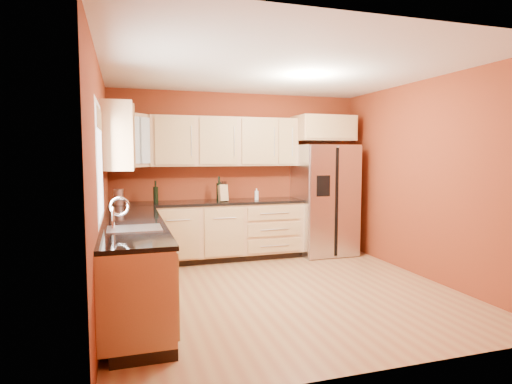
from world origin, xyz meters
TOP-DOWN VIEW (x-y plane):
  - floor at (0.00, 0.00)m, footprint 4.00×4.00m
  - ceiling at (0.00, 0.00)m, footprint 4.00×4.00m
  - wall_back at (0.00, 2.00)m, footprint 4.00×0.04m
  - wall_front at (0.00, -2.00)m, footprint 4.00×0.04m
  - wall_left at (-2.00, 0.00)m, footprint 0.04×4.00m
  - wall_right at (2.00, 0.00)m, footprint 0.04×4.00m
  - base_cabinets_back at (-0.55, 1.70)m, footprint 2.90×0.60m
  - base_cabinets_left at (-1.70, 0.00)m, footprint 0.60×2.80m
  - countertop_back at (-0.55, 1.69)m, footprint 2.90×0.62m
  - countertop_left at (-1.69, 0.00)m, footprint 0.62×2.80m
  - upper_cabinets_back at (-0.25, 1.83)m, footprint 2.30×0.33m
  - upper_cabinets_left at (-1.83, 0.72)m, footprint 0.33×1.35m
  - corner_upper_cabinet at (-1.67, 1.67)m, footprint 0.67×0.67m
  - over_fridge_cabinet at (1.35, 1.70)m, footprint 0.92×0.60m
  - refrigerator at (1.35, 1.62)m, footprint 0.90×0.75m
  - window at (-1.98, -0.50)m, footprint 0.03×0.90m
  - sink_faucet at (-1.69, -0.50)m, footprint 0.50×0.42m
  - canister_left at (-1.85, 1.64)m, footprint 0.16×0.16m
  - canister_right at (-1.85, 1.66)m, footprint 0.14×0.14m
  - wine_bottle_a at (-1.33, 1.72)m, footprint 0.08×0.08m
  - wine_bottle_b at (-0.38, 1.74)m, footprint 0.08×0.08m
  - knife_block at (-0.35, 1.62)m, footprint 0.14×0.13m
  - soap_dispenser at (0.20, 1.67)m, footprint 0.07×0.07m

SIDE VIEW (x-z plane):
  - floor at x=0.00m, z-range 0.00..0.00m
  - base_cabinets_back at x=-0.55m, z-range 0.00..0.88m
  - base_cabinets_left at x=-1.70m, z-range 0.00..0.88m
  - refrigerator at x=1.35m, z-range 0.00..1.78m
  - countertop_back at x=-0.55m, z-range 0.88..0.92m
  - countertop_left at x=-1.69m, z-range 0.88..0.92m
  - soap_dispenser at x=0.20m, z-range 0.92..1.10m
  - canister_right at x=-1.85m, z-range 0.92..1.10m
  - canister_left at x=-1.85m, z-range 0.92..1.14m
  - knife_block at x=-0.35m, z-range 0.92..1.17m
  - sink_faucet at x=-1.69m, z-range 0.92..1.22m
  - wine_bottle_a at x=-1.33m, z-range 0.92..1.24m
  - wine_bottle_b at x=-0.38m, z-range 0.92..1.29m
  - wall_back at x=0.00m, z-range 0.00..2.60m
  - wall_front at x=0.00m, z-range 0.00..2.60m
  - wall_left at x=-2.00m, z-range 0.00..2.60m
  - wall_right at x=2.00m, z-range 0.00..2.60m
  - window at x=-1.98m, z-range 1.05..2.05m
  - upper_cabinets_back at x=-0.25m, z-range 1.45..2.20m
  - upper_cabinets_left at x=-1.83m, z-range 1.45..2.20m
  - corner_upper_cabinet at x=-1.67m, z-range 1.45..2.20m
  - over_fridge_cabinet at x=1.35m, z-range 1.85..2.25m
  - ceiling at x=0.00m, z-range 2.60..2.60m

